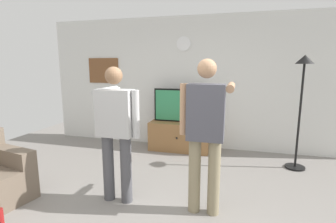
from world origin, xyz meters
TOP-DOWN VIEW (x-y plane):
  - back_wall at (0.00, 2.95)m, footprint 6.40×0.10m
  - tv_stand at (-0.19, 2.60)m, footprint 1.21×0.55m
  - television at (-0.19, 2.65)m, footprint 1.09×0.07m
  - wall_clock at (-0.19, 2.89)m, footprint 0.29×0.03m
  - framed_picture at (-2.03, 2.90)m, footprint 0.72×0.04m
  - floor_lamp at (1.90, 2.18)m, footprint 0.32×0.32m
  - person_standing_nearer_lamp at (-0.51, 0.45)m, footprint 0.63×0.78m
  - person_standing_nearer_couch at (0.58, 0.47)m, footprint 0.59×0.78m
  - beverage_bottle at (-1.36, -0.50)m, footprint 0.07×0.07m

SIDE VIEW (x-z plane):
  - beverage_bottle at x=-1.36m, z-range -0.03..0.32m
  - tv_stand at x=-0.19m, z-range 0.00..0.58m
  - television at x=-0.19m, z-range 0.58..1.25m
  - person_standing_nearer_lamp at x=-0.51m, z-range 0.12..1.82m
  - person_standing_nearer_couch at x=0.58m, z-range 0.12..1.91m
  - floor_lamp at x=1.90m, z-range 0.40..2.28m
  - back_wall at x=0.00m, z-range 0.00..2.70m
  - framed_picture at x=-2.03m, z-range 1.32..1.87m
  - wall_clock at x=-0.19m, z-range 2.00..2.29m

